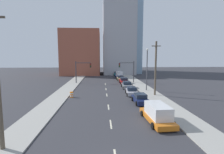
{
  "coord_description": "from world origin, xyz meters",
  "views": [
    {
      "loc": [
        -0.91,
        -9.04,
        6.89
      ],
      "look_at": [
        1.46,
        30.24,
        2.2
      ],
      "focal_mm": 28.0,
      "sensor_mm": 36.0,
      "label": 1
    }
  ],
  "objects_px": {
    "sedan_navy": "(140,99)",
    "box_truck_blue": "(119,75)",
    "traffic_signal_right": "(129,69)",
    "traffic_signal_left": "(81,69)",
    "traffic_barrel": "(72,95)",
    "utility_pole_right_mid": "(156,68)",
    "sedan_silver": "(132,91)",
    "street_lamp": "(147,67)",
    "sedan_tan": "(120,78)",
    "sedan_teal": "(117,74)",
    "sedan_red": "(124,81)",
    "box_truck_orange": "(157,114)",
    "sedan_gray": "(127,85)"
  },
  "relations": [
    {
      "from": "sedan_navy",
      "to": "box_truck_blue",
      "type": "height_order",
      "value": "box_truck_blue"
    },
    {
      "from": "traffic_signal_right",
      "to": "traffic_signal_left",
      "type": "bearing_deg",
      "value": 180.0
    },
    {
      "from": "traffic_signal_right",
      "to": "traffic_barrel",
      "type": "xyz_separation_m",
      "value": [
        -12.22,
        -15.66,
        -3.17
      ]
    },
    {
      "from": "utility_pole_right_mid",
      "to": "sedan_silver",
      "type": "distance_m",
      "value": 5.86
    },
    {
      "from": "utility_pole_right_mid",
      "to": "box_truck_blue",
      "type": "relative_size",
      "value": 1.59
    },
    {
      "from": "street_lamp",
      "to": "box_truck_blue",
      "type": "xyz_separation_m",
      "value": [
        -3.3,
        22.0,
        -3.94
      ]
    },
    {
      "from": "sedan_tan",
      "to": "box_truck_blue",
      "type": "height_order",
      "value": "box_truck_blue"
    },
    {
      "from": "traffic_signal_left",
      "to": "sedan_silver",
      "type": "xyz_separation_m",
      "value": [
        10.72,
        -14.16,
        -3.01
      ]
    },
    {
      "from": "sedan_tan",
      "to": "sedan_teal",
      "type": "height_order",
      "value": "sedan_teal"
    },
    {
      "from": "street_lamp",
      "to": "sedan_red",
      "type": "height_order",
      "value": "street_lamp"
    },
    {
      "from": "utility_pole_right_mid",
      "to": "sedan_tan",
      "type": "height_order",
      "value": "utility_pole_right_mid"
    },
    {
      "from": "traffic_signal_left",
      "to": "sedan_teal",
      "type": "relative_size",
      "value": 1.25
    },
    {
      "from": "sedan_navy",
      "to": "box_truck_orange",
      "type": "bearing_deg",
      "value": -91.35
    },
    {
      "from": "traffic_signal_right",
      "to": "traffic_barrel",
      "type": "distance_m",
      "value": 20.12
    },
    {
      "from": "traffic_signal_right",
      "to": "traffic_barrel",
      "type": "bearing_deg",
      "value": -127.97
    },
    {
      "from": "sedan_gray",
      "to": "sedan_teal",
      "type": "relative_size",
      "value": 1.06
    },
    {
      "from": "sedan_silver",
      "to": "box_truck_blue",
      "type": "height_order",
      "value": "box_truck_blue"
    },
    {
      "from": "traffic_signal_right",
      "to": "sedan_tan",
      "type": "height_order",
      "value": "traffic_signal_right"
    },
    {
      "from": "sedan_navy",
      "to": "sedan_gray",
      "type": "bearing_deg",
      "value": 88.77
    },
    {
      "from": "traffic_signal_right",
      "to": "utility_pole_right_mid",
      "type": "xyz_separation_m",
      "value": [
        2.18,
        -15.15,
        1.2
      ]
    },
    {
      "from": "sedan_teal",
      "to": "sedan_silver",
      "type": "bearing_deg",
      "value": -87.47
    },
    {
      "from": "sedan_silver",
      "to": "sedan_tan",
      "type": "xyz_separation_m",
      "value": [
        0.03,
        19.27,
        -0.0
      ]
    },
    {
      "from": "box_truck_orange",
      "to": "sedan_gray",
      "type": "relative_size",
      "value": 1.26
    },
    {
      "from": "traffic_signal_right",
      "to": "sedan_navy",
      "type": "relative_size",
      "value": 1.25
    },
    {
      "from": "traffic_barrel",
      "to": "sedan_red",
      "type": "relative_size",
      "value": 0.21
    },
    {
      "from": "traffic_signal_left",
      "to": "box_truck_orange",
      "type": "xyz_separation_m",
      "value": [
        11.14,
        -27.43,
        -2.72
      ]
    },
    {
      "from": "utility_pole_right_mid",
      "to": "sedan_gray",
      "type": "height_order",
      "value": "utility_pole_right_mid"
    },
    {
      "from": "traffic_signal_right",
      "to": "sedan_silver",
      "type": "distance_m",
      "value": 14.58
    },
    {
      "from": "traffic_barrel",
      "to": "sedan_navy",
      "type": "bearing_deg",
      "value": -21.71
    },
    {
      "from": "box_truck_orange",
      "to": "traffic_barrel",
      "type": "bearing_deg",
      "value": 129.8
    },
    {
      "from": "sedan_silver",
      "to": "sedan_red",
      "type": "xyz_separation_m",
      "value": [
        0.28,
        12.99,
        0.05
      ]
    },
    {
      "from": "traffic_barrel",
      "to": "sedan_teal",
      "type": "distance_m",
      "value": 35.34
    },
    {
      "from": "sedan_navy",
      "to": "box_truck_blue",
      "type": "bearing_deg",
      "value": 87.87
    },
    {
      "from": "traffic_signal_left",
      "to": "utility_pole_right_mid",
      "type": "height_order",
      "value": "utility_pole_right_mid"
    },
    {
      "from": "street_lamp",
      "to": "sedan_gray",
      "type": "bearing_deg",
      "value": 136.06
    },
    {
      "from": "traffic_signal_right",
      "to": "sedan_tan",
      "type": "bearing_deg",
      "value": 108.87
    },
    {
      "from": "street_lamp",
      "to": "box_truck_blue",
      "type": "distance_m",
      "value": 22.59
    },
    {
      "from": "traffic_barrel",
      "to": "sedan_teal",
      "type": "bearing_deg",
      "value": 72.63
    },
    {
      "from": "traffic_signal_right",
      "to": "sedan_teal",
      "type": "height_order",
      "value": "traffic_signal_right"
    },
    {
      "from": "traffic_signal_left",
      "to": "sedan_navy",
      "type": "distance_m",
      "value": 22.98
    },
    {
      "from": "sedan_gray",
      "to": "box_truck_blue",
      "type": "xyz_separation_m",
      "value": [
        0.17,
        18.65,
        0.28
      ]
    },
    {
      "from": "sedan_tan",
      "to": "utility_pole_right_mid",
      "type": "bearing_deg",
      "value": -79.04
    },
    {
      "from": "traffic_signal_left",
      "to": "box_truck_orange",
      "type": "distance_m",
      "value": 29.73
    },
    {
      "from": "utility_pole_right_mid",
      "to": "sedan_red",
      "type": "xyz_separation_m",
      "value": [
        -3.68,
        13.99,
        -4.15
      ]
    },
    {
      "from": "traffic_signal_right",
      "to": "street_lamp",
      "type": "bearing_deg",
      "value": -80.65
    },
    {
      "from": "traffic_signal_left",
      "to": "street_lamp",
      "type": "distance_m",
      "value": 18.01
    },
    {
      "from": "sedan_navy",
      "to": "sedan_teal",
      "type": "bearing_deg",
      "value": 88.1
    },
    {
      "from": "utility_pole_right_mid",
      "to": "sedan_teal",
      "type": "relative_size",
      "value": 2.1
    },
    {
      "from": "traffic_signal_left",
      "to": "box_truck_orange",
      "type": "height_order",
      "value": "traffic_signal_left"
    },
    {
      "from": "traffic_signal_right",
      "to": "sedan_teal",
      "type": "distance_m",
      "value": 18.39
    }
  ]
}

